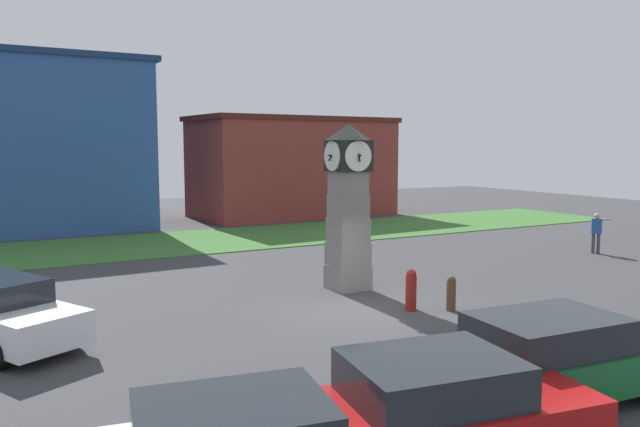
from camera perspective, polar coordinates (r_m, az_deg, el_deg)
name	(u,v)px	position (r m, az deg, el deg)	size (l,w,h in m)	color
ground_plane	(356,312)	(17.35, 3.35, -8.96)	(77.50, 77.50, 0.00)	#38383A
clock_tower	(348,206)	(19.57, 2.59, 0.69)	(1.46, 1.51, 5.20)	gray
bollard_near_tower	(451,293)	(17.71, 11.90, -7.12)	(0.26, 0.26, 0.98)	brown
bollard_mid_row	(411,290)	(17.50, 8.33, -6.90)	(0.30, 0.30, 1.16)	maroon
car_near_tower	(444,410)	(9.47, 11.29, -17.17)	(4.44, 2.56, 1.61)	#A51111
car_by_building	(557,357)	(12.15, 20.82, -12.16)	(4.72, 2.31, 1.58)	#19602D
pedestrian_near_bench	(596,230)	(28.68, 23.95, -1.42)	(0.44, 0.46, 1.71)	#3F3F47
storefront_low_left	(293,167)	(40.30, -2.47, 4.31)	(13.22, 7.14, 6.31)	maroon
grass_verge_far	(230,239)	(30.62, -8.23, -2.30)	(46.50, 7.32, 0.04)	#386B2D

